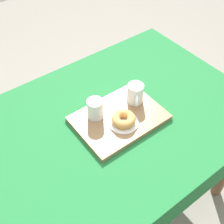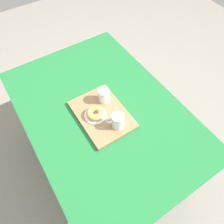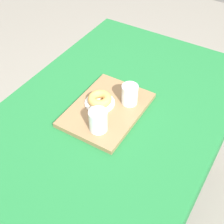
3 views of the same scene
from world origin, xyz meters
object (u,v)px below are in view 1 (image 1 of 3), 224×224
at_px(dining_table, 110,135).
at_px(serving_tray, 119,118).
at_px(water_glass_near, 95,110).
at_px(tea_mug_left, 135,94).
at_px(donut_plate_left, 123,122).
at_px(sugar_donut_left, 124,119).

distance_m(dining_table, serving_tray, 0.13).
distance_m(dining_table, water_glass_near, 0.18).
relative_size(tea_mug_left, water_glass_near, 1.13).
xyz_separation_m(dining_table, water_glass_near, (-0.05, 0.05, 0.17)).
height_order(dining_table, donut_plate_left, donut_plate_left).
height_order(serving_tray, water_glass_near, water_glass_near).
height_order(serving_tray, sugar_donut_left, sugar_donut_left).
distance_m(serving_tray, sugar_donut_left, 0.06).
bearing_deg(water_glass_near, sugar_donut_left, -55.86).
distance_m(serving_tray, water_glass_near, 0.12).
bearing_deg(serving_tray, sugar_donut_left, -101.28).
xyz_separation_m(serving_tray, water_glass_near, (-0.08, 0.07, 0.05)).
xyz_separation_m(tea_mug_left, donut_plate_left, (-0.13, -0.08, -0.04)).
height_order(tea_mug_left, water_glass_near, tea_mug_left).
distance_m(serving_tray, donut_plate_left, 0.04).
height_order(serving_tray, donut_plate_left, donut_plate_left).
bearing_deg(dining_table, serving_tray, -31.01).
height_order(serving_tray, tea_mug_left, tea_mug_left).
relative_size(dining_table, water_glass_near, 14.67).
relative_size(water_glass_near, sugar_donut_left, 0.87).
bearing_deg(serving_tray, donut_plate_left, -101.28).
xyz_separation_m(tea_mug_left, sugar_donut_left, (-0.13, -0.08, -0.02)).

